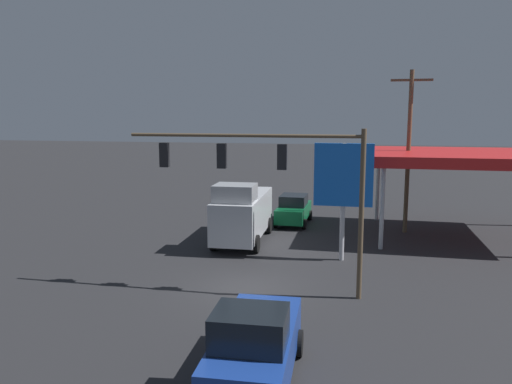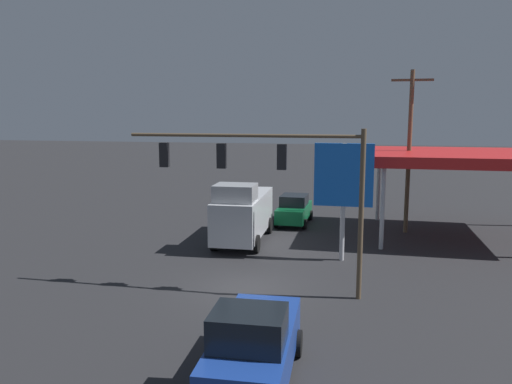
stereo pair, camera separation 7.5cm
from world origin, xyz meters
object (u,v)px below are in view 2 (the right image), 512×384
at_px(traffic_signal_assembly, 269,170).
at_px(utility_pole, 409,148).
at_px(price_sign, 344,179).
at_px(delivery_truck, 243,213).
at_px(pickup_parked, 254,346).
at_px(sedan_waiting, 294,210).

height_order(traffic_signal_assembly, utility_pole, utility_pole).
relative_size(utility_pole, price_sign, 1.68).
bearing_deg(price_sign, traffic_signal_assembly, 61.96).
xyz_separation_m(utility_pole, delivery_truck, (9.21, 4.39, -3.47)).
xyz_separation_m(pickup_parked, sedan_waiting, (1.62, -20.00, -0.16)).
xyz_separation_m(traffic_signal_assembly, price_sign, (-2.74, -5.15, -0.94)).
bearing_deg(sedan_waiting, traffic_signal_assembly, 4.67).
relative_size(delivery_truck, sedan_waiting, 1.54).
xyz_separation_m(price_sign, pickup_parked, (1.81, 12.24, -2.98)).
bearing_deg(price_sign, pickup_parked, 81.57).
bearing_deg(pickup_parked, sedan_waiting, -177.46).
relative_size(price_sign, delivery_truck, 0.85).
xyz_separation_m(delivery_truck, pickup_parked, (-3.81, 14.61, -0.58)).
bearing_deg(traffic_signal_assembly, delivery_truck, -69.01).
distance_m(pickup_parked, sedan_waiting, 20.06).
xyz_separation_m(delivery_truck, sedan_waiting, (-2.19, -5.38, -0.74)).
distance_m(delivery_truck, pickup_parked, 15.11).
bearing_deg(delivery_truck, sedan_waiting, 156.19).
bearing_deg(delivery_truck, pickup_parked, 12.93).
xyz_separation_m(price_sign, sedan_waiting, (3.44, -7.76, -3.14)).
bearing_deg(traffic_signal_assembly, utility_pole, -117.99).
bearing_deg(utility_pole, traffic_signal_assembly, 62.01).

